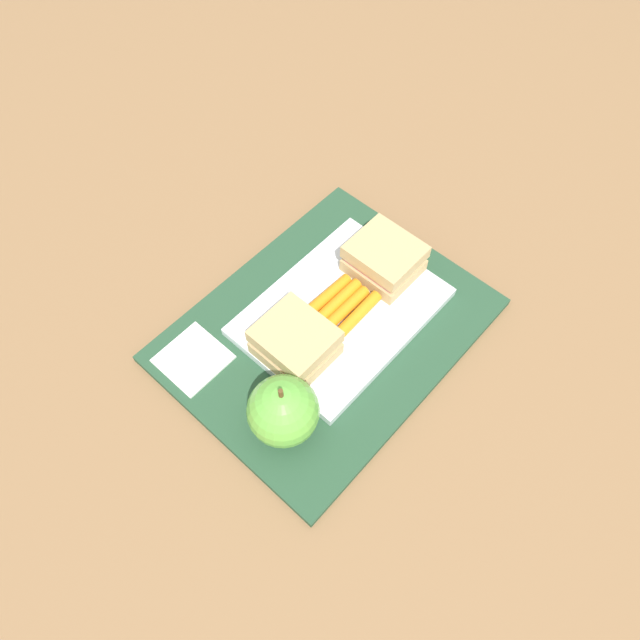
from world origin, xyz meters
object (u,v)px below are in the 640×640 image
carrot_sticks_bundle (341,306)px  food_tray (341,312)px  apple (283,411)px  sandwich_half_right (295,342)px  sandwich_half_left (384,259)px  paper_napkin (193,359)px

carrot_sticks_bundle → food_tray: bearing=-165.9°
apple → sandwich_half_right: bearing=-145.0°
food_tray → sandwich_half_right: 0.08m
food_tray → sandwich_half_right: size_ratio=2.88×
food_tray → apple: (0.15, 0.05, 0.03)m
sandwich_half_left → apple: apple is taller
food_tray → carrot_sticks_bundle: bearing=14.1°
sandwich_half_left → carrot_sticks_bundle: bearing=0.1°
sandwich_half_right → apple: 0.08m
sandwich_half_right → paper_napkin: size_ratio=1.14×
apple → sandwich_half_left: bearing=-168.0°
carrot_sticks_bundle → paper_napkin: 0.18m
sandwich_half_right → sandwich_half_left: bearing=180.0°
carrot_sticks_bundle → apple: bearing=18.1°
carrot_sticks_bundle → apple: apple is taller
food_tray → apple: 0.16m
sandwich_half_right → food_tray: bearing=180.0°
sandwich_half_left → sandwich_half_right: (0.16, 0.00, 0.00)m
carrot_sticks_bundle → apple: size_ratio=0.90×
food_tray → sandwich_half_right: (0.08, 0.00, 0.03)m
food_tray → sandwich_half_left: sandwich_half_left is taller
sandwich_half_left → apple: (0.22, 0.05, 0.00)m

